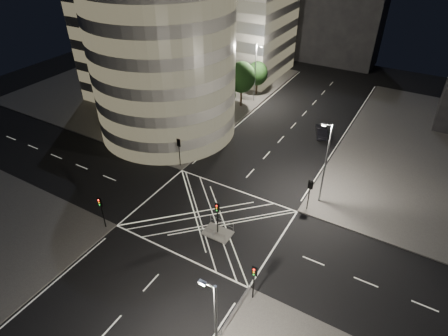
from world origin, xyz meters
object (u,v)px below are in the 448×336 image
Objects in this scene: street_lamp_left_near at (196,112)px; street_lamp_right_near at (215,331)px; traffic_signal_nl at (101,207)px; traffic_signal_fr at (310,190)px; traffic_signal_island at (217,213)px; street_lamp_left_far at (256,71)px; traffic_signal_fl at (179,147)px; street_lamp_right_far at (325,162)px; traffic_signal_nr at (254,277)px; sedan at (321,131)px; central_island at (218,233)px.

street_lamp_right_near is at bearing -54.03° from street_lamp_left_near.
traffic_signal_nl is 22.24m from traffic_signal_fr.
traffic_signal_fr is 10.73m from traffic_signal_island.
traffic_signal_island is 0.40× the size of street_lamp_left_far.
traffic_signal_fl is 18.55m from street_lamp_right_far.
traffic_signal_nl and traffic_signal_fr have the same top height.
traffic_signal_island is 33.61m from street_lamp_left_far.
street_lamp_left_far is at bearing 116.36° from traffic_signal_nr.
traffic_signal_nl is 1.00× the size of traffic_signal_island.
street_lamp_right_near is at bearing 75.12° from sedan.
traffic_signal_nr is at bearing 95.04° from street_lamp_right_near.
street_lamp_right_far is at bearing 73.89° from traffic_signal_fr.
traffic_signal_fr is 1.00× the size of traffic_signal_nr.
traffic_signal_nl is 1.00× the size of traffic_signal_nr.
street_lamp_left_far is (-18.24, 23.20, 2.63)m from traffic_signal_fr.
traffic_signal_fr is 0.40× the size of street_lamp_right_near.
street_lamp_left_near and street_lamp_right_near have the same top height.
sedan is at bearing 97.07° from street_lamp_right_near.
traffic_signal_fl is 13.60m from traffic_signal_nl.
street_lamp_left_near reaches higher than sedan.
street_lamp_left_near is 1.00× the size of street_lamp_right_near.
street_lamp_left_near is 19.28m from sedan.
traffic_signal_fr is at bearing 91.75° from street_lamp_right_near.
street_lamp_right_far is (18.87, -21.00, 0.00)m from street_lamp_left_far.
traffic_signal_fr is at bearing -15.92° from street_lamp_left_near.
street_lamp_left_far is at bearing 91.57° from traffic_signal_fl.
street_lamp_left_far is at bearing 113.21° from street_lamp_right_near.
street_lamp_right_near is at bearing -48.76° from traffic_signal_fl.
traffic_signal_nr is at bearing -90.00° from traffic_signal_fr.
street_lamp_right_near is at bearing -90.00° from street_lamp_right_far.
street_lamp_left_far is (-11.44, 31.50, 5.47)m from central_island.
street_lamp_right_far is at bearing 54.70° from traffic_signal_island.
traffic_signal_fr is (17.60, 0.00, 0.00)m from traffic_signal_fl.
sedan is (-4.10, 30.98, -2.21)m from traffic_signal_nr.
traffic_signal_nr is (0.00, -13.60, 0.00)m from traffic_signal_fr.
street_lamp_right_near is (18.87, -44.00, 0.00)m from street_lamp_left_far.
street_lamp_left_near is (-18.24, 18.80, 2.63)m from traffic_signal_nr.
street_lamp_left_far is at bearing 128.17° from traffic_signal_fr.
traffic_signal_nr is at bearing -37.69° from traffic_signal_fl.
sedan is at bearing 52.15° from traffic_signal_fl.
traffic_signal_island is 13.13m from street_lamp_right_far.
street_lamp_right_near is (18.87, -26.00, 0.00)m from street_lamp_left_near.
street_lamp_left_near reaches higher than traffic_signal_fr.
traffic_signal_island is at bearing -49.73° from street_lamp_left_near.
street_lamp_left_far is (-18.24, 36.80, 2.63)m from traffic_signal_nr.
central_island is at bearing -37.54° from traffic_signal_fl.
traffic_signal_nr is at bearing -63.64° from street_lamp_left_far.
traffic_signal_island is (10.80, -8.30, 0.00)m from traffic_signal_fl.
traffic_signal_fl is at bearing -83.03° from street_lamp_left_near.
traffic_signal_nl is at bearing 180.00° from traffic_signal_nr.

